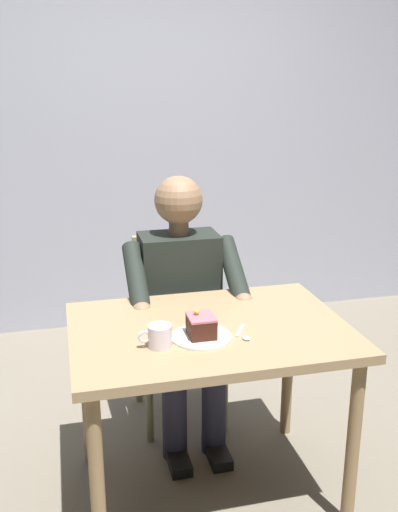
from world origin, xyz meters
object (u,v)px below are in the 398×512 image
object	(u,v)px
cake_slice	(201,326)
coffee_cup	(159,336)
chair	(176,319)
dessert_spoon	(243,335)
dining_table	(209,348)
seated_person	(183,304)

from	to	relation	value
cake_slice	coffee_cup	size ratio (longest dim) A/B	0.91
chair	coffee_cup	xyz separation A→B (m)	(0.21, 0.78, 0.28)
dessert_spoon	chair	bearing A→B (deg)	-82.59
dining_table	cake_slice	bearing A→B (deg)	58.94
dining_table	dessert_spoon	size ratio (longest dim) A/B	7.56
chair	cake_slice	bearing A→B (deg)	85.70
chair	seated_person	xyz separation A→B (m)	(0.00, 0.17, 0.15)
dining_table	chair	xyz separation A→B (m)	(0.00, -0.65, -0.15)
seated_person	dessert_spoon	size ratio (longest dim) A/B	8.83
chair	cake_slice	distance (m)	0.80
coffee_cup	dining_table	bearing A→B (deg)	-149.57
dining_table	dessert_spoon	world-z (taller)	dessert_spoon
cake_slice	coffee_cup	bearing A→B (deg)	11.75
chair	cake_slice	size ratio (longest dim) A/B	8.31
chair	coffee_cup	world-z (taller)	chair
dining_table	cake_slice	size ratio (longest dim) A/B	9.67
dining_table	dessert_spoon	distance (m)	0.17
chair	seated_person	world-z (taller)	seated_person
seated_person	chair	bearing A→B (deg)	-90.00
cake_slice	dessert_spoon	distance (m)	0.16
cake_slice	chair	bearing A→B (deg)	-94.30
dessert_spoon	seated_person	bearing A→B (deg)	-80.44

